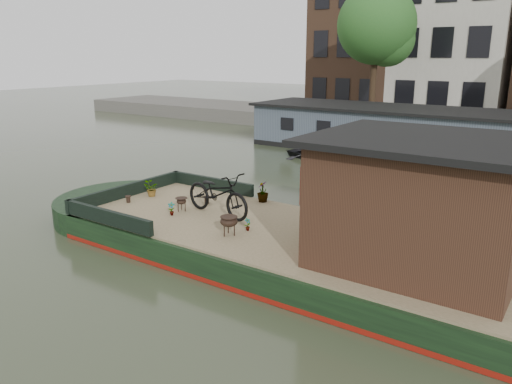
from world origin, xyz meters
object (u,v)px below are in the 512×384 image
Objects in this scene: cabin at (421,201)px; bicycle at (218,193)px; brazier_rear at (182,204)px; brazier_front at (229,226)px; dinghy at (320,152)px; potted_plant_a at (171,209)px.

bicycle is at bearing 178.72° from cabin.
cabin is at bearing 1.62° from brazier_rear.
brazier_front is 11.93m from dinghy.
cabin is at bearing 5.57° from potted_plant_a.
cabin is 5.02m from bicycle.
dinghy is (-2.56, 10.35, -0.88)m from bicycle.
bicycle reaches higher than brazier_front.
brazier_rear reaches higher than potted_plant_a.
brazier_front reaches higher than potted_plant_a.
cabin is 11.92× the size of potted_plant_a.
brazier_front is at bearing -122.71° from bicycle.
potted_plant_a is 2.06m from brazier_front.
bicycle is 1.21m from potted_plant_a.
brazier_front is (1.11, -0.99, -0.33)m from bicycle.
bicycle reaches higher than potted_plant_a.
brazier_rear reaches higher than dinghy.
cabin is 11.46× the size of brazier_rear.
potted_plant_a is 0.11× the size of dinghy.
brazier_rear is (-5.93, -0.17, -1.05)m from cabin.
cabin is 6.03m from brazier_rear.
dinghy is at bearing 107.95° from brazier_front.
brazier_front reaches higher than brazier_rear.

